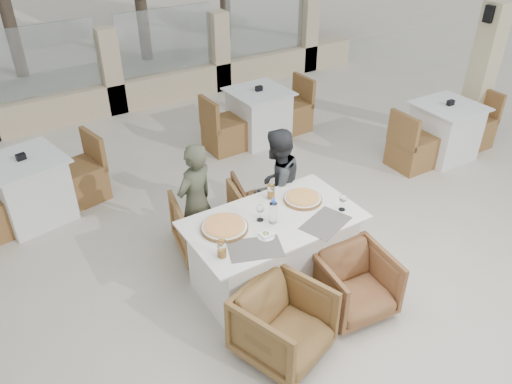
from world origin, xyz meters
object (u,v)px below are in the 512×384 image
armchair_near_left (284,324)px  diner_right (276,186)px  beer_glass_right (271,192)px  armchair_near_right (354,283)px  pizza_left (224,226)px  armchair_far_right (262,198)px  armchair_far_left (210,224)px  dining_table (273,252)px  bg_table_b (259,115)px  wine_glass_corner (343,201)px  bg_table_c (444,131)px  water_bottle (273,211)px  pizza_right (303,198)px  wine_glass_centre (260,212)px  olive_dish (266,235)px  diner_left (196,202)px  beer_glass_left (222,249)px  bg_table_a (30,189)px

armchair_near_left → diner_right: diner_right is taller
beer_glass_right → armchair_near_right: 1.15m
pizza_left → armchair_far_right: pizza_left is taller
armchair_far_left → armchair_near_right: 1.62m
diner_right → dining_table: bearing=38.2°
bg_table_b → armchair_far_right: bearing=-123.0°
dining_table → wine_glass_corner: size_ratio=8.70×
wine_glass_corner → bg_table_c: 3.12m
armchair_near_right → diner_right: diner_right is taller
water_bottle → armchair_far_left: bearing=105.5°
pizza_right → wine_glass_centre: wine_glass_centre is taller
beer_glass_right → armchair_near_right: size_ratio=0.22×
armchair_near_left → armchair_near_right: (0.83, 0.07, -0.02)m
pizza_right → armchair_near_left: (-0.79, -0.85, -0.48)m
dining_table → olive_dish: size_ratio=14.55×
pizza_right → diner_left: (-0.80, 0.69, -0.15)m
pizza_right → bg_table_b: bearing=65.9°
beer_glass_left → armchair_near_left: 0.80m
dining_table → diner_left: (-0.40, 0.80, 0.26)m
dining_table → beer_glass_right: size_ratio=11.03×
olive_dish → armchair_near_left: olive_dish is taller
pizza_right → beer_glass_right: beer_glass_right is taller
armchair_near_left → dining_table: bearing=43.2°
armchair_far_left → bg_table_a: size_ratio=0.44×
water_bottle → olive_dish: 0.24m
beer_glass_right → armchair_near_left: size_ratio=0.21×
olive_dish → armchair_far_left: 1.08m
beer_glass_right → water_bottle: bearing=-121.2°
bg_table_a → bg_table_c: same height
diner_right → bg_table_b: diner_right is taller
dining_table → diner_right: bearing=53.8°
diner_right → bg_table_a: size_ratio=0.79×
diner_right → water_bottle: bearing=37.9°
armchair_near_left → bg_table_b: bg_table_b is taller
wine_glass_corner → armchair_far_left: (-0.89, 1.00, -0.54)m
wine_glass_corner → olive_dish: 0.83m
diner_left → bg_table_b: bearing=-157.1°
pizza_right → armchair_near_right: 0.92m
water_bottle → pizza_right: bearing=18.0°
wine_glass_centre → beer_glass_left: bearing=-154.4°
bg_table_c → bg_table_a: bearing=165.0°
pizza_left → pizza_right: (0.86, -0.00, -0.00)m
water_bottle → wine_glass_corner: (0.66, -0.18, -0.03)m
pizza_right → wine_glass_centre: bearing=-174.2°
pizza_right → bg_table_c: bearing=14.7°
armchair_near_left → diner_right: bearing=39.2°
beer_glass_right → armchair_near_right: (0.27, -0.97, -0.54)m
wine_glass_centre → bg_table_b: bearing=57.7°
armchair_far_left → diner_left: 0.35m
dining_table → wine_glass_centre: size_ratio=8.70×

